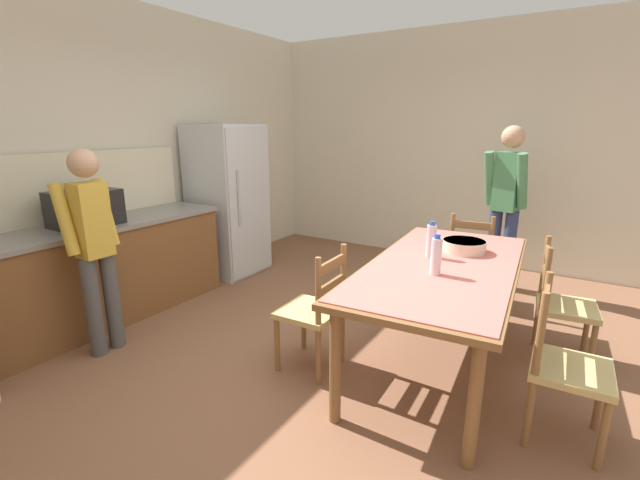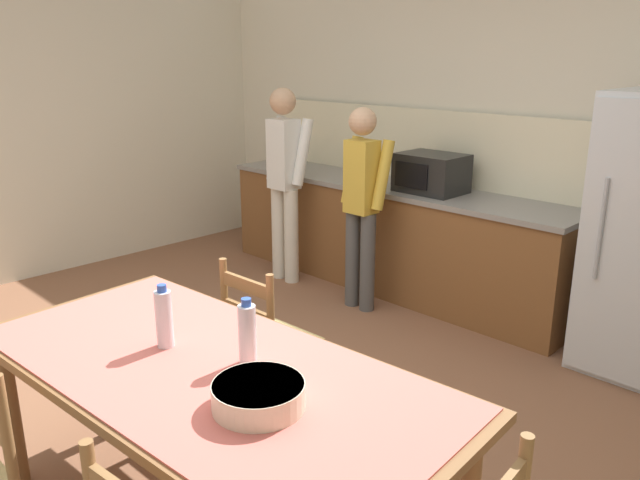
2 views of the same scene
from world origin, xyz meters
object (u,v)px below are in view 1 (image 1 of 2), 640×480
bottle_near_centre (436,256)px  chair_side_far_left (315,311)px  chair_head_end (471,259)px  person_by_table (506,200)px  bottle_off_centre (431,241)px  person_at_counter (94,242)px  serving_bowl (464,245)px  chair_side_near_left (564,366)px  refrigerator (228,201)px  chair_side_near_right (561,305)px  dining_table (443,273)px  microwave (85,208)px

bottle_near_centre → chair_side_far_left: 0.93m
chair_head_end → person_by_table: 0.78m
bottle_off_centre → person_at_counter: size_ratio=0.17×
serving_bowl → chair_side_far_left: 1.26m
serving_bowl → chair_side_near_left: 1.16m
refrigerator → chair_side_near_left: 3.79m
refrigerator → serving_bowl: 2.84m
serving_bowl → chair_side_near_left: (-0.78, -0.76, -0.39)m
chair_head_end → chair_side_near_right: size_ratio=1.00×
bottle_near_centre → person_at_counter: person_at_counter is taller
bottle_near_centre → person_at_counter: bearing=112.0°
bottle_near_centre → person_by_table: (2.15, -0.07, 0.06)m
chair_side_far_left → person_by_table: (2.41, -0.83, 0.53)m
dining_table → chair_head_end: bearing=4.0°
microwave → chair_head_end: 3.57m
serving_bowl → chair_side_near_left: chair_side_near_left is taller
refrigerator → bottle_near_centre: size_ratio=6.44×
refrigerator → bottle_off_centre: bearing=-104.0°
bottle_near_centre → person_at_counter: (-0.92, 2.29, -0.02)m
bottle_near_centre → refrigerator: bearing=70.0°
microwave → chair_head_end: (2.26, -2.69, -0.60)m
serving_bowl → chair_side_far_left: chair_side_far_left is taller
chair_head_end → chair_side_near_left: same height
refrigerator → dining_table: (-0.75, -2.77, -0.16)m
dining_table → refrigerator: bearing=74.8°
serving_bowl → dining_table: bearing=172.8°
refrigerator → bottle_off_centre: (-0.66, -2.64, 0.04)m
refrigerator → dining_table: 2.87m
bottle_off_centre → chair_side_far_left: 0.99m
serving_bowl → person_by_table: (1.52, -0.04, 0.14)m
refrigerator → bottle_near_centre: 2.97m
microwave → bottle_near_centre: 2.89m
microwave → person_by_table: bearing=-45.6°
chair_head_end → chair_side_far_left: 1.97m
bottle_off_centre → serving_bowl: 0.33m
microwave → serving_bowl: microwave is taller
person_at_counter → chair_side_near_left: bearing=-165.9°
chair_head_end → person_by_table: (0.55, -0.18, 0.53)m
chair_side_near_left → dining_table: bearing=61.1°
microwave → person_at_counter: person_at_counter is taller
refrigerator → serving_bowl: refrigerator is taller
dining_table → chair_head_end: chair_head_end is taller
refrigerator → person_by_table: (1.13, -2.86, 0.10)m
bottle_near_centre → chair_side_far_left: bearing=109.2°
refrigerator → dining_table: bearing=-105.2°
chair_side_near_left → person_at_counter: bearing=102.3°
dining_table → chair_side_near_left: (-0.41, -0.81, -0.26)m
microwave → chair_side_near_right: bearing=-67.7°
dining_table → chair_side_far_left: size_ratio=2.37×
microwave → chair_head_end: bearing=-50.0°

